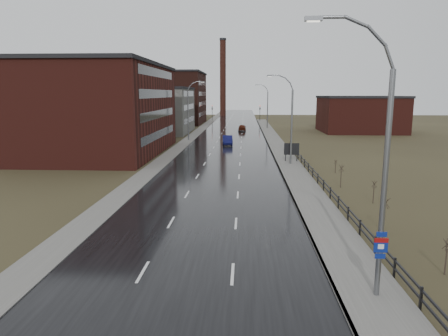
# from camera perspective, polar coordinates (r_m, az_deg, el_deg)

# --- Properties ---
(ground) EXTENTS (320.00, 320.00, 0.00)m
(ground) POSITION_cam_1_polar(r_m,az_deg,el_deg) (17.60, -7.20, -20.38)
(ground) COLOR #2D2819
(ground) RESTS_ON ground
(road) EXTENTS (14.00, 300.00, 0.06)m
(road) POSITION_cam_1_polar(r_m,az_deg,el_deg) (75.43, 0.74, 3.73)
(road) COLOR black
(road) RESTS_ON ground
(sidewalk_right) EXTENTS (3.20, 180.00, 0.18)m
(sidewalk_right) POSITION_cam_1_polar(r_m,az_deg,el_deg) (50.96, 9.37, 0.34)
(sidewalk_right) COLOR #595651
(sidewalk_right) RESTS_ON ground
(curb_right) EXTENTS (0.16, 180.00, 0.18)m
(curb_right) POSITION_cam_1_polar(r_m,az_deg,el_deg) (50.81, 7.67, 0.36)
(curb_right) COLOR slate
(curb_right) RESTS_ON ground
(sidewalk_left) EXTENTS (2.40, 260.00, 0.12)m
(sidewalk_left) POSITION_cam_1_polar(r_m,az_deg,el_deg) (76.18, -5.44, 3.78)
(sidewalk_left) COLOR #595651
(sidewalk_left) RESTS_ON ground
(warehouse_near) EXTENTS (22.44, 28.56, 13.50)m
(warehouse_near) POSITION_cam_1_polar(r_m,az_deg,el_deg) (64.44, -18.97, 8.00)
(warehouse_near) COLOR #471914
(warehouse_near) RESTS_ON ground
(warehouse_mid) EXTENTS (16.32, 20.40, 10.50)m
(warehouse_mid) POSITION_cam_1_polar(r_m,az_deg,el_deg) (95.22, -9.82, 8.17)
(warehouse_mid) COLOR slate
(warehouse_mid) RESTS_ON ground
(warehouse_far) EXTENTS (26.52, 24.48, 15.50)m
(warehouse_far) POSITION_cam_1_polar(r_m,az_deg,el_deg) (125.53, -9.10, 9.88)
(warehouse_far) COLOR #331611
(warehouse_far) RESTS_ON ground
(building_right) EXTENTS (18.36, 16.32, 8.50)m
(building_right) POSITION_cam_1_polar(r_m,az_deg,el_deg) (100.77, 18.89, 7.31)
(building_right) COLOR #471914
(building_right) RESTS_ON ground
(smokestack) EXTENTS (2.70, 2.70, 30.70)m
(smokestack) POSITION_cam_1_polar(r_m,az_deg,el_deg) (165.20, -0.16, 12.83)
(smokestack) COLOR #331611
(smokestack) RESTS_ON ground
(streetlight_main) EXTENTS (3.91, 0.29, 12.11)m
(streetlight_main) POSITION_cam_1_polar(r_m,az_deg,el_deg) (18.00, 21.15, 0.36)
(streetlight_main) COLOR slate
(streetlight_main) RESTS_ON ground
(streetlight_right_mid) EXTENTS (3.36, 0.28, 11.35)m
(streetlight_right_mid) POSITION_cam_1_polar(r_m,az_deg,el_deg) (51.25, 9.33, 6.88)
(streetlight_right_mid) COLOR slate
(streetlight_right_mid) RESTS_ON ground
(streetlight_left) EXTENTS (3.36, 0.28, 11.35)m
(streetlight_left) POSITION_cam_1_polar(r_m,az_deg,el_deg) (77.62, -4.94, 8.19)
(streetlight_left) COLOR slate
(streetlight_left) RESTS_ON ground
(streetlight_right_far) EXTENTS (3.36, 0.28, 11.35)m
(streetlight_right_far) POSITION_cam_1_polar(r_m,az_deg,el_deg) (105.04, 6.08, 8.79)
(streetlight_right_far) COLOR slate
(streetlight_right_far) RESTS_ON ground
(guardrail) EXTENTS (0.10, 53.05, 1.10)m
(guardrail) POSITION_cam_1_polar(r_m,az_deg,el_deg) (34.99, 15.19, -3.55)
(guardrail) COLOR black
(guardrail) RESTS_ON ground
(shrub_b) EXTENTS (0.45, 0.47, 1.88)m
(shrub_b) POSITION_cam_1_polar(r_m,az_deg,el_deg) (23.38, 29.18, -10.92)
(shrub_b) COLOR #382D23
(shrub_b) RESTS_ON ground
(shrub_c) EXTENTS (0.56, 0.60, 2.38)m
(shrub_c) POSITION_cam_1_polar(r_m,az_deg,el_deg) (28.31, 21.97, -6.12)
(shrub_c) COLOR #382D23
(shrub_c) RESTS_ON ground
(shrub_d) EXTENTS (0.46, 0.48, 1.92)m
(shrub_d) POSITION_cam_1_polar(r_m,az_deg,el_deg) (35.52, 20.60, -3.14)
(shrub_d) COLOR #382D23
(shrub_d) RESTS_ON ground
(shrub_e) EXTENTS (0.53, 0.56, 2.25)m
(shrub_e) POSITION_cam_1_polar(r_m,az_deg,el_deg) (40.38, 16.38, -1.04)
(shrub_e) COLOR #382D23
(shrub_e) RESTS_ON ground
(shrub_f) EXTENTS (0.38, 0.40, 1.56)m
(shrub_f) POSITION_cam_1_polar(r_m,az_deg,el_deg) (47.56, 15.65, 0.26)
(shrub_f) COLOR #382D23
(shrub_f) RESTS_ON ground
(billboard) EXTENTS (1.99, 0.17, 2.60)m
(billboard) POSITION_cam_1_polar(r_m,az_deg,el_deg) (53.54, 9.62, 2.61)
(billboard) COLOR black
(billboard) RESTS_ON ground
(traffic_light_left) EXTENTS (0.58, 2.73, 5.30)m
(traffic_light_left) POSITION_cam_1_polar(r_m,az_deg,el_deg) (135.34, -1.70, 8.71)
(traffic_light_left) COLOR black
(traffic_light_left) RESTS_ON ground
(traffic_light_right) EXTENTS (0.58, 2.73, 5.30)m
(traffic_light_right) POSITION_cam_1_polar(r_m,az_deg,el_deg) (135.01, 5.16, 8.67)
(traffic_light_right) COLOR black
(traffic_light_right) RESTS_ON ground
(car_near) EXTENTS (2.06, 5.04, 1.63)m
(car_near) POSITION_cam_1_polar(r_m,az_deg,el_deg) (71.32, 0.50, 3.97)
(car_near) COLOR #0D0F45
(car_near) RESTS_ON ground
(car_far) EXTENTS (1.92, 4.59, 1.55)m
(car_far) POSITION_cam_1_polar(r_m,az_deg,el_deg) (98.35, 2.61, 5.76)
(car_far) COLOR #45170B
(car_far) RESTS_ON ground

